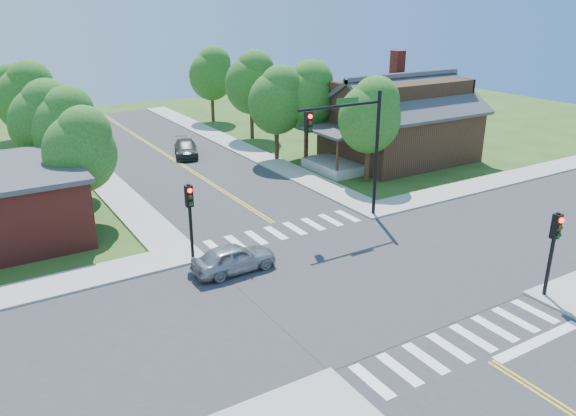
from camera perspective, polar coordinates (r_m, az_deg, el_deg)
ground at (r=25.78m, az=6.95°, el=-6.93°), size 100.00×100.00×0.00m
road_ns at (r=25.77m, az=6.95°, el=-6.89°), size 10.00×90.00×0.04m
road_ew at (r=25.77m, az=6.95°, el=-6.88°), size 90.00×10.00×0.04m
intersection_patch at (r=25.78m, az=6.95°, el=-6.93°), size 10.20×10.20×0.06m
sidewalk_ne at (r=46.74m, az=10.32°, el=5.58°), size 40.00×40.00×0.14m
crosswalk_north at (r=30.37m, az=-0.27°, el=-2.31°), size 8.85×2.00×0.01m
crosswalk_south at (r=21.95m, az=17.22°, el=-12.93°), size 8.85×2.00×0.01m
centerline at (r=25.76m, az=6.95°, el=-6.84°), size 0.30×90.00×0.01m
stop_bar at (r=23.05m, az=24.10°, el=-12.32°), size 4.60×0.45×0.09m
signal_mast_ne at (r=30.54m, az=6.66°, el=7.17°), size 5.30×0.42×7.20m
signal_pole_se at (r=25.19m, az=25.44°, el=-2.89°), size 0.34×0.42×3.80m
signal_pole_nw at (r=26.59m, az=-9.94°, el=0.05°), size 0.34×0.42×3.80m
house_ne at (r=44.41m, az=11.24°, el=9.06°), size 13.05×8.80×7.11m
tree_e_a at (r=37.95m, az=8.44°, el=9.47°), size 4.23×4.02×7.20m
tree_e_b at (r=43.73m, az=2.03°, el=11.47°), size 4.48×4.25×7.61m
tree_e_c at (r=50.30m, az=-3.67°, el=12.76°), size 4.59×4.36×7.80m
tree_e_d at (r=58.26m, az=-7.73°, el=13.52°), size 4.45×4.23×7.56m
tree_w_a at (r=32.19m, az=-20.27°, el=5.76°), size 3.89×3.69×6.61m
tree_w_b at (r=38.55m, az=-23.44°, el=8.30°), size 4.30×4.08×7.30m
tree_w_c at (r=46.56m, az=-24.88°, el=10.27°), size 4.54×4.31×7.72m
tree_w_d at (r=55.60m, az=-26.28°, el=10.72°), size 3.94×3.74×6.70m
tree_house at (r=42.91m, az=-1.06°, el=11.05°), size 4.31×4.09×7.33m
tree_bldg at (r=37.35m, az=-21.60°, el=7.87°), size 4.11×3.90×6.98m
car_silver at (r=25.84m, az=-5.51°, el=-5.16°), size 1.69×3.96×1.33m
car_dgrey at (r=45.63m, az=-10.34°, el=5.94°), size 4.35×5.35×1.25m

